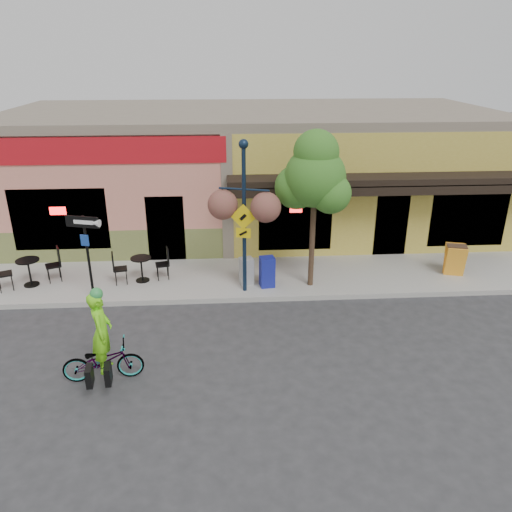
# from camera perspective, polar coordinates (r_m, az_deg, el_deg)

# --- Properties ---
(ground) EXTENTS (90.00, 90.00, 0.00)m
(ground) POSITION_cam_1_polar(r_m,az_deg,el_deg) (13.63, 1.29, -6.23)
(ground) COLOR #2D2D30
(ground) RESTS_ON ground
(sidewalk) EXTENTS (24.00, 3.00, 0.15)m
(sidewalk) POSITION_cam_1_polar(r_m,az_deg,el_deg) (15.38, 0.66, -2.41)
(sidewalk) COLOR #9E9B93
(sidewalk) RESTS_ON ground
(curb) EXTENTS (24.00, 0.12, 0.15)m
(curb) POSITION_cam_1_polar(r_m,az_deg,el_deg) (14.08, 1.10, -4.89)
(curb) COLOR #A8A59E
(curb) RESTS_ON ground
(building) EXTENTS (18.20, 8.20, 4.50)m
(building) POSITION_cam_1_polar(r_m,az_deg,el_deg) (19.91, -0.50, 10.00)
(building) COLOR tan
(building) RESTS_ON ground
(bicycle) EXTENTS (1.74, 0.76, 0.89)m
(bicycle) POSITION_cam_1_polar(r_m,az_deg,el_deg) (11.27, -17.08, -11.40)
(bicycle) COLOR maroon
(bicycle) RESTS_ON ground
(cyclist_rider) EXTENTS (0.50, 0.70, 1.80)m
(cyclist_rider) POSITION_cam_1_polar(r_m,az_deg,el_deg) (11.02, -17.09, -9.42)
(cyclist_rider) COLOR #77EE19
(cyclist_rider) RESTS_ON ground
(lamp_post) EXTENTS (1.47, 0.90, 4.31)m
(lamp_post) POSITION_cam_1_polar(r_m,az_deg,el_deg) (13.57, -1.36, 4.26)
(lamp_post) COLOR #112136
(lamp_post) RESTS_ON sidewalk
(one_way_sign) EXTENTS (0.95, 0.44, 2.44)m
(one_way_sign) POSITION_cam_1_polar(r_m,az_deg,el_deg) (14.08, -18.59, -0.33)
(one_way_sign) COLOR black
(one_way_sign) RESTS_ON sidewalk
(cafe_set_left) EXTENTS (1.96, 1.51, 1.05)m
(cafe_set_left) POSITION_cam_1_polar(r_m,az_deg,el_deg) (15.90, -24.53, -1.33)
(cafe_set_left) COLOR black
(cafe_set_left) RESTS_ON sidewalk
(cafe_set_right) EXTENTS (1.76, 1.14, 0.97)m
(cafe_set_right) POSITION_cam_1_polar(r_m,az_deg,el_deg) (15.14, -12.96, -1.09)
(cafe_set_right) COLOR black
(cafe_set_right) RESTS_ON sidewalk
(newspaper_box_blue) EXTENTS (0.45, 0.42, 0.90)m
(newspaper_box_blue) POSITION_cam_1_polar(r_m,az_deg,el_deg) (14.44, 1.28, -1.82)
(newspaper_box_blue) COLOR navy
(newspaper_box_blue) RESTS_ON sidewalk
(newspaper_box_grey) EXTENTS (0.45, 0.42, 0.80)m
(newspaper_box_grey) POSITION_cam_1_polar(r_m,az_deg,el_deg) (14.62, -1.11, -1.72)
(newspaper_box_grey) COLOR #9D9D9D
(newspaper_box_grey) RESTS_ON sidewalk
(street_tree) EXTENTS (2.12, 2.12, 4.55)m
(street_tree) POSITION_cam_1_polar(r_m,az_deg,el_deg) (13.98, 6.59, 5.20)
(street_tree) COLOR #3D7A26
(street_tree) RESTS_ON sidewalk
(sandwich_board) EXTENTS (0.67, 0.56, 0.96)m
(sandwich_board) POSITION_cam_1_polar(r_m,az_deg,el_deg) (16.19, 21.86, -0.66)
(sandwich_board) COLOR #FCA327
(sandwich_board) RESTS_ON sidewalk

